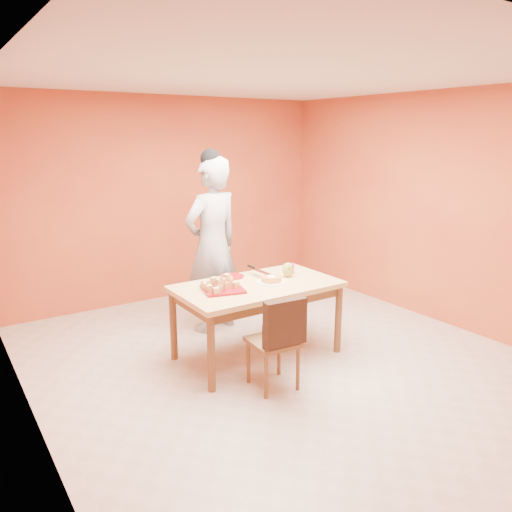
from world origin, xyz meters
TOP-DOWN VIEW (x-y plane):
  - floor at (0.00, 0.00)m, footprint 5.00×5.00m
  - ceiling at (0.00, 0.00)m, footprint 5.00×5.00m
  - wall_back at (0.00, 2.50)m, footprint 4.50×0.00m
  - wall_left at (-2.25, 0.00)m, footprint 0.00×5.00m
  - wall_right at (2.25, 0.00)m, footprint 0.00×5.00m
  - dining_table at (-0.13, 0.21)m, footprint 1.60×0.90m
  - dining_chair at (-0.37, -0.43)m, footprint 0.44×0.50m
  - pastry_pile at (-0.51, 0.22)m, footprint 0.33×0.33m
  - person at (-0.13, 1.10)m, footprint 0.79×0.60m
  - pastry_platter at (-0.51, 0.22)m, footprint 0.46×0.46m
  - red_dinner_plate at (-0.20, 0.56)m, footprint 0.31×0.31m
  - white_cake_plate at (0.02, 0.18)m, footprint 0.33×0.33m
  - sponge_cake at (0.02, 0.18)m, footprint 0.24×0.24m
  - cake_server at (0.03, 0.36)m, footprint 0.06×0.30m
  - egg_ornament at (0.28, 0.24)m, footprint 0.15×0.13m
  - magenta_glass at (0.39, 0.33)m, footprint 0.09×0.09m
  - checker_tin at (0.52, 0.56)m, footprint 0.13×0.13m

SIDE VIEW (x-z plane):
  - floor at x=0.00m, z-range 0.00..0.00m
  - dining_chair at x=-0.37m, z-range 0.02..0.89m
  - dining_table at x=-0.13m, z-range 0.29..1.05m
  - white_cake_plate at x=0.02m, z-range 0.76..0.77m
  - red_dinner_plate at x=-0.20m, z-range 0.76..0.77m
  - pastry_platter at x=-0.51m, z-range 0.76..0.78m
  - checker_tin at x=0.52m, z-range 0.76..0.79m
  - sponge_cake at x=0.02m, z-range 0.77..0.82m
  - magenta_glass at x=0.39m, z-range 0.76..0.87m
  - cake_server at x=0.03m, z-range 0.82..0.83m
  - egg_ornament at x=0.28m, z-range 0.76..0.91m
  - pastry_pile at x=-0.51m, z-range 0.78..0.89m
  - person at x=-0.13m, z-range 0.00..1.97m
  - wall_back at x=0.00m, z-range -0.90..3.60m
  - wall_left at x=-2.25m, z-range -1.15..3.85m
  - wall_right at x=2.25m, z-range -1.15..3.85m
  - ceiling at x=0.00m, z-range 2.70..2.70m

